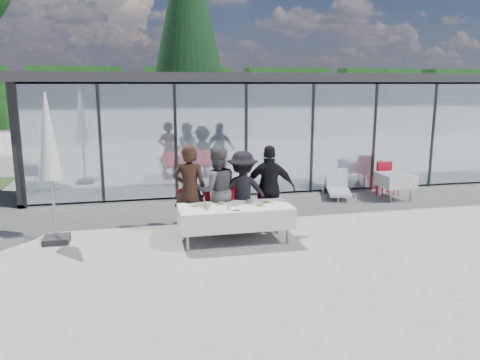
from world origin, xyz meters
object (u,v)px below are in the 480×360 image
object	(u,v)px
plate_d	(269,202)
market_umbrella	(49,146)
diner_c	(243,192)
plate_c	(250,201)
plate_extra	(260,205)
spare_table_right	(396,180)
plate_b	(221,203)
juice_bottle	(206,206)
spare_chair_a	(383,176)
conifer_tree	(188,18)
diner_chair_c	(241,206)
lounger	(338,187)
diner_chair_a	(190,209)
diner_chair_b	(216,208)
diner_a	(190,191)
dining_table	(235,216)
folded_eyeglasses	(236,210)
plate_a	(196,205)
spare_chair_b	(382,176)
diner_d	(270,188)
diner_chair_d	(268,205)
diner_b	(217,190)

from	to	relation	value
plate_d	market_umbrella	size ratio (longest dim) A/B	0.08
diner_c	plate_d	size ratio (longest dim) A/B	7.00
plate_c	plate_extra	xyz separation A→B (m)	(0.13, -0.34, 0.00)
plate_extra	spare_table_right	world-z (taller)	plate_extra
plate_b	juice_bottle	bearing A→B (deg)	-139.86
plate_b	spare_chair_a	world-z (taller)	spare_chair_a
conifer_tree	diner_chair_c	bearing A→B (deg)	-91.29
lounger	plate_b	bearing A→B (deg)	-142.01
plate_b	lounger	world-z (taller)	plate_b
diner_chair_a	diner_c	world-z (taller)	diner_c
diner_chair_a	diner_chair_b	world-z (taller)	same
conifer_tree	lounger	bearing A→B (deg)	-71.66
plate_b	diner_a	bearing A→B (deg)	141.59
dining_table	spare_chair_a	bearing A→B (deg)	32.43
diner_a	diner_chair_c	world-z (taller)	diner_a
diner_a	diner_c	xyz separation A→B (m)	(1.13, 0.00, -0.08)
diner_chair_a	plate_extra	world-z (taller)	diner_chair_a
lounger	conifer_tree	bearing A→B (deg)	108.34
juice_bottle	diner_chair_a	bearing A→B (deg)	104.43
folded_eyeglasses	plate_extra	bearing A→B (deg)	21.98
folded_eyeglasses	conifer_tree	bearing A→B (deg)	87.31
diner_chair_b	plate_a	size ratio (longest dim) A/B	3.87
dining_table	plate_d	distance (m)	0.77
plate_extra	lounger	distance (m)	4.68
plate_b	plate_c	bearing A→B (deg)	4.72
diner_chair_b	diner_chair_c	world-z (taller)	same
plate_extra	plate_c	bearing A→B (deg)	110.74
diner_a	plate_a	size ratio (longest dim) A/B	7.66
plate_c	folded_eyeglasses	bearing A→B (deg)	-126.10
spare_chair_b	spare_chair_a	bearing A→B (deg)	47.41
plate_extra	market_umbrella	bearing A→B (deg)	167.66
dining_table	spare_chair_a	distance (m)	5.98
diner_c	diner_d	size ratio (longest dim) A/B	0.95
spare_chair_b	market_umbrella	bearing A→B (deg)	-164.19
conifer_tree	plate_d	bearing A→B (deg)	-89.24
plate_b	spare_chair_b	distance (m)	6.09
juice_bottle	diner_d	bearing A→B (deg)	26.73
diner_c	diner_a	bearing A→B (deg)	11.09
dining_table	market_umbrella	size ratio (longest dim) A/B	0.75
diner_chair_a	spare_chair_a	distance (m)	6.38
plate_a	plate_d	distance (m)	1.51
spare_chair_b	market_umbrella	world-z (taller)	market_umbrella
plate_d	diner_chair_d	bearing A→B (deg)	75.57
diner_chair_b	juice_bottle	world-z (taller)	diner_chair_b
dining_table	diner_b	distance (m)	0.79
folded_eyeglasses	diner_d	bearing A→B (deg)	45.61
diner_chair_d	spare_chair_b	size ratio (longest dim) A/B	1.00
diner_a	spare_table_right	distance (m)	6.17
plate_extra	market_umbrella	size ratio (longest dim) A/B	0.08
plate_d	spare_chair_a	xyz separation A→B (m)	(4.32, 3.12, -0.24)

